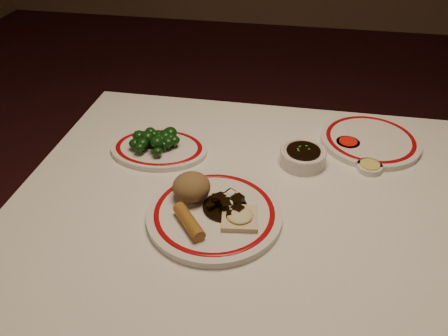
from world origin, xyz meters
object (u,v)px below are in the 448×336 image
at_px(rice_mound, 191,187).
at_px(spring_roll, 189,222).
at_px(dining_table, 266,224).
at_px(broccoli_plate, 159,149).
at_px(soy_bowl, 303,157).
at_px(fried_wonton, 240,217).
at_px(main_plate, 214,214).
at_px(broccoli_pile, 157,139).
at_px(stirfry_heap, 227,204).

bearing_deg(rice_mound, spring_roll, -80.08).
bearing_deg(dining_table, broccoli_plate, 156.45).
distance_m(rice_mound, broccoli_plate, 0.24).
height_order(broccoli_plate, soy_bowl, soy_bowl).
xyz_separation_m(dining_table, fried_wonton, (-0.05, -0.11, 0.12)).
height_order(dining_table, main_plate, main_plate).
height_order(dining_table, spring_roll, spring_roll).
distance_m(spring_roll, fried_wonton, 0.11).
distance_m(dining_table, broccoli_pile, 0.37).
bearing_deg(stirfry_heap, spring_roll, -133.11).
bearing_deg(stirfry_heap, main_plate, -146.68).
bearing_deg(broccoli_plate, fried_wonton, -43.86).
distance_m(fried_wonton, broccoli_plate, 0.36).
relative_size(main_plate, broccoli_plate, 1.38).
bearing_deg(soy_bowl, dining_table, -116.31).
relative_size(stirfry_heap, broccoli_plate, 0.38).
height_order(rice_mound, fried_wonton, rice_mound).
bearing_deg(broccoli_plate, main_plate, -49.11).
bearing_deg(fried_wonton, stirfry_heap, 134.90).
relative_size(broccoli_pile, soy_bowl, 1.12).
distance_m(spring_roll, broccoli_pile, 0.33).
relative_size(spring_roll, soy_bowl, 0.89).
height_order(fried_wonton, broccoli_pile, broccoli_pile).
relative_size(dining_table, fried_wonton, 13.90).
bearing_deg(rice_mound, broccoli_plate, 125.91).
distance_m(fried_wonton, broccoli_pile, 0.36).
height_order(dining_table, rice_mound, rice_mound).
xyz_separation_m(rice_mound, broccoli_plate, (-0.14, 0.19, -0.04)).
bearing_deg(fried_wonton, soy_bowl, 64.29).
height_order(dining_table, stirfry_heap, stirfry_heap).
xyz_separation_m(stirfry_heap, soy_bowl, (0.16, 0.23, -0.01)).
relative_size(dining_table, soy_bowl, 10.22).
height_order(dining_table, fried_wonton, fried_wonton).
bearing_deg(soy_bowl, stirfry_heap, -125.36).
xyz_separation_m(rice_mound, broccoli_pile, (-0.14, 0.19, -0.01)).
distance_m(fried_wonton, stirfry_heap, 0.05).
distance_m(broccoli_pile, soy_bowl, 0.39).
distance_m(rice_mound, spring_roll, 0.10).
bearing_deg(fried_wonton, broccoli_pile, 136.43).
distance_m(dining_table, fried_wonton, 0.17).
relative_size(spring_roll, stirfry_heap, 1.04).
relative_size(spring_roll, broccoli_plate, 0.39).
bearing_deg(spring_roll, dining_table, 5.29).
distance_m(fried_wonton, soy_bowl, 0.29).
xyz_separation_m(dining_table, main_plate, (-0.11, -0.09, 0.10)).
distance_m(dining_table, spring_roll, 0.25).
bearing_deg(stirfry_heap, fried_wonton, -45.10).
bearing_deg(soy_bowl, spring_roll, -127.41).
bearing_deg(dining_table, soy_bowl, 63.69).
height_order(main_plate, spring_roll, spring_roll).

